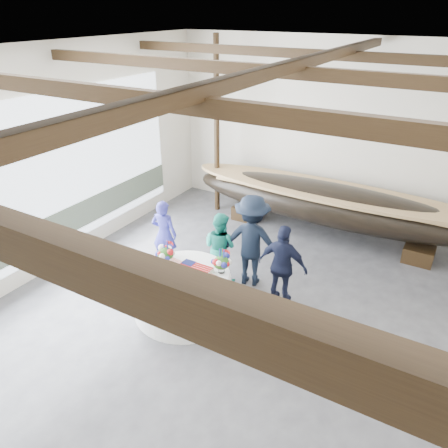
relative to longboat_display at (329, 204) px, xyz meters
The scene contains 13 objects.
floor 5.11m from the longboat_display, 85.59° to the right, with size 10.00×12.00×0.01m, color #3D3D42.
wall_back 1.75m from the longboat_display, 68.35° to the left, with size 10.00×0.02×4.50m, color silver.
wall_left 6.96m from the longboat_display, 132.56° to the right, with size 0.02×12.00×4.50m, color silver.
ceiling 6.22m from the longboat_display, 85.59° to the right, with size 10.00×12.00×0.01m, color white.
pavilion_structure 5.24m from the longboat_display, 84.69° to the right, with size 9.80×11.76×4.50m.
open_bay 6.16m from the longboat_display, 138.58° to the right, with size 0.03×7.00×3.20m.
longboat_display is the anchor object (origin of this frame).
banquet_table 4.36m from the longboat_display, 107.36° to the right, with size 1.89×1.89×0.81m.
tabletop_items 4.18m from the longboat_display, 108.35° to the right, with size 1.79×1.05×0.40m.
guest_woman_blue 3.99m from the longboat_display, 129.88° to the right, with size 0.56×0.36×1.52m, color navy.
guest_woman_teal 3.18m from the longboat_display, 114.08° to the right, with size 0.72×0.56×1.47m, color teal.
guest_man_left 2.78m from the longboat_display, 104.33° to the right, with size 1.23×0.70×1.90m, color black.
guest_man_right 3.02m from the longboat_display, 87.73° to the right, with size 0.94×0.39×1.61m, color black.
Camera 1 is at (2.23, -4.40, 5.08)m, focal length 35.00 mm.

